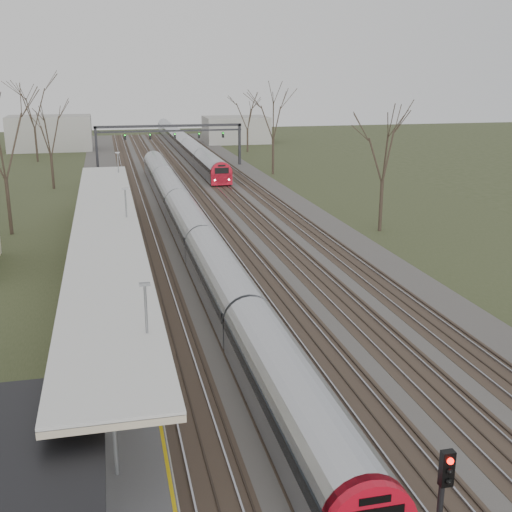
{
  "coord_description": "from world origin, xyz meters",
  "views": [
    {
      "loc": [
        -8.76,
        -8.27,
        13.4
      ],
      "look_at": [
        0.2,
        30.16,
        2.0
      ],
      "focal_mm": 45.0,
      "sensor_mm": 36.0,
      "label": 1
    }
  ],
  "objects_px": {
    "train_far": "(184,143)",
    "passenger": "(148,403)",
    "signal_post": "(443,496)",
    "train_near": "(190,224)"
  },
  "relations": [
    {
      "from": "passenger",
      "to": "signal_post",
      "type": "height_order",
      "value": "signal_post"
    },
    {
      "from": "train_near",
      "to": "signal_post",
      "type": "bearing_deg",
      "value": -87.34
    },
    {
      "from": "train_far",
      "to": "passenger",
      "type": "relative_size",
      "value": 42.96
    },
    {
      "from": "train_near",
      "to": "passenger",
      "type": "bearing_deg",
      "value": -100.29
    },
    {
      "from": "train_near",
      "to": "train_far",
      "type": "relative_size",
      "value": 1.0
    },
    {
      "from": "train_near",
      "to": "signal_post",
      "type": "height_order",
      "value": "signal_post"
    },
    {
      "from": "train_near",
      "to": "train_far",
      "type": "height_order",
      "value": "same"
    },
    {
      "from": "train_far",
      "to": "signal_post",
      "type": "relative_size",
      "value": 18.34
    },
    {
      "from": "train_far",
      "to": "signal_post",
      "type": "xyz_separation_m",
      "value": [
        -5.25,
        -99.29,
        1.25
      ]
    },
    {
      "from": "train_far",
      "to": "signal_post",
      "type": "height_order",
      "value": "signal_post"
    }
  ]
}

